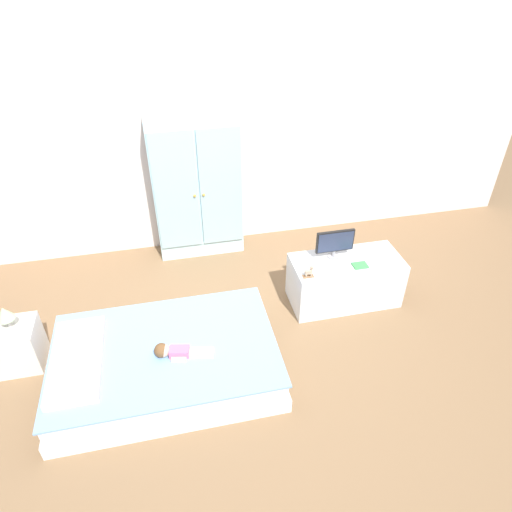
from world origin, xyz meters
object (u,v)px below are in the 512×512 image
(tv_stand, at_px, (345,280))
(rocking_horse_toy, at_px, (309,272))
(doll, at_px, (173,351))
(book_green, at_px, (360,265))
(bed, at_px, (166,361))
(nightstand, at_px, (18,346))
(wardrobe, at_px, (197,188))
(tv_monitor, at_px, (335,242))
(table_lamp, at_px, (5,314))

(tv_stand, distance_m, rocking_horse_toy, 0.47)
(doll, relative_size, book_green, 3.40)
(bed, relative_size, nightstand, 4.42)
(bed, relative_size, wardrobe, 1.13)
(bed, xyz_separation_m, book_green, (1.56, 0.39, 0.29))
(wardrobe, height_order, tv_stand, wardrobe)
(tv_monitor, xyz_separation_m, rocking_horse_toy, (-0.27, -0.20, -0.10))
(doll, relative_size, wardrobe, 0.29)
(nightstand, xyz_separation_m, tv_stand, (2.50, 0.15, 0.03))
(doll, xyz_separation_m, rocking_horse_toy, (1.07, 0.42, 0.16))
(tv_stand, distance_m, book_green, 0.24)
(bed, relative_size, tv_monitor, 4.91)
(bed, height_order, nightstand, nightstand)
(rocking_horse_toy, bearing_deg, nightstand, -179.49)
(nightstand, xyz_separation_m, wardrobe, (1.43, 1.16, 0.50))
(doll, bearing_deg, wardrobe, 76.69)
(bed, distance_m, table_lamp, 1.11)
(nightstand, distance_m, wardrobe, 1.91)
(doll, distance_m, tv_stand, 1.55)
(doll, distance_m, wardrobe, 1.66)
(tv_monitor, bearing_deg, wardrobe, 135.98)
(book_green, bearing_deg, doll, -162.80)
(bed, relative_size, table_lamp, 8.30)
(tv_stand, bearing_deg, book_green, -54.12)
(doll, relative_size, tv_stand, 0.44)
(bed, height_order, table_lamp, table_lamp)
(wardrobe, bearing_deg, table_lamp, -140.91)
(tv_stand, height_order, rocking_horse_toy, rocking_horse_toy)
(tv_monitor, bearing_deg, bed, -158.50)
(bed, xyz_separation_m, doll, (0.05, -0.08, 0.17))
(nightstand, relative_size, wardrobe, 0.26)
(nightstand, bearing_deg, wardrobe, 39.09)
(bed, xyz_separation_m, tv_monitor, (1.40, 0.55, 0.42))
(bed, xyz_separation_m, tv_stand, (1.49, 0.48, 0.08))
(tv_stand, distance_m, tv_monitor, 0.37)
(nightstand, relative_size, tv_stand, 0.39)
(doll, bearing_deg, tv_stand, 21.20)
(wardrobe, bearing_deg, tv_monitor, -44.02)
(doll, height_order, tv_stand, tv_stand)
(nightstand, relative_size, rocking_horse_toy, 3.37)
(bed, height_order, rocking_horse_toy, rocking_horse_toy)
(wardrobe, bearing_deg, doll, -103.31)
(bed, bearing_deg, wardrobe, 74.07)
(doll, bearing_deg, table_lamp, 159.15)
(bed, bearing_deg, table_lamp, 161.96)
(doll, bearing_deg, bed, 125.71)
(tv_stand, bearing_deg, bed, -162.13)
(tv_monitor, relative_size, rocking_horse_toy, 3.03)
(wardrobe, relative_size, book_green, 11.69)
(doll, distance_m, tv_monitor, 1.51)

